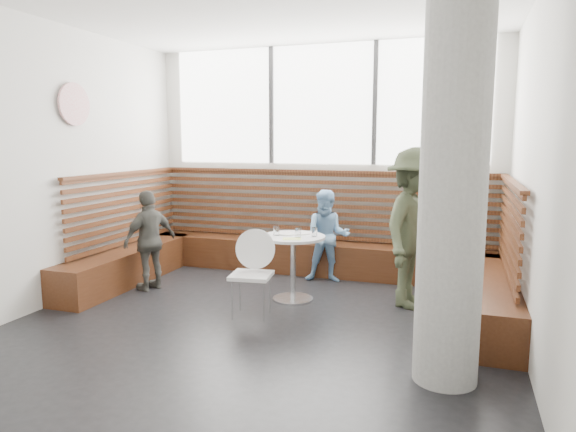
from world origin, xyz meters
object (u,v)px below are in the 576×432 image
(cafe_table, at_px, (293,254))
(cafe_chair, at_px, (254,266))
(adult_man, at_px, (414,228))
(child_left, at_px, (150,240))
(child_back, at_px, (327,236))
(concrete_column, at_px, (453,178))

(cafe_table, relative_size, cafe_chair, 0.84)
(cafe_chair, relative_size, adult_man, 0.51)
(cafe_table, bearing_deg, child_left, -175.57)
(adult_man, height_order, child_back, adult_man)
(cafe_chair, distance_m, child_left, 1.67)
(child_left, bearing_deg, adult_man, 117.51)
(concrete_column, bearing_deg, adult_man, 103.20)
(cafe_table, bearing_deg, child_back, 78.74)
(cafe_table, height_order, adult_man, adult_man)
(child_left, bearing_deg, cafe_table, 115.21)
(cafe_chair, height_order, child_left, child_left)
(concrete_column, bearing_deg, cafe_chair, 154.83)
(cafe_table, relative_size, child_back, 0.63)
(adult_man, xyz_separation_m, child_left, (-3.21, -0.38, -0.27))
(cafe_table, distance_m, child_back, 0.94)
(adult_man, xyz_separation_m, child_back, (-1.17, 0.68, -0.29))
(concrete_column, relative_size, cafe_table, 4.12)
(concrete_column, height_order, adult_man, concrete_column)
(child_back, xyz_separation_m, child_left, (-2.03, -1.06, 0.02))
(cafe_table, xyz_separation_m, child_left, (-1.85, -0.14, 0.08))
(cafe_table, height_order, child_left, child_left)
(cafe_chair, bearing_deg, child_left, 155.97)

